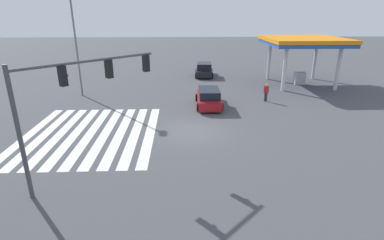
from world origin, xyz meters
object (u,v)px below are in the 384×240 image
pedestrian (266,92)px  traffic_signal_mast (76,90)px  car_0 (209,98)px  car_1 (204,70)px  street_light_pole_b (75,36)px

pedestrian → traffic_signal_mast: bearing=-0.3°
traffic_signal_mast → pedestrian: bearing=0.3°
car_0 → car_1: (-12.12, 0.57, 0.04)m
pedestrian → car_1: bearing=-113.2°
traffic_signal_mast → pedestrian: 17.21m
traffic_signal_mast → street_light_pole_b: 15.29m
street_light_pole_b → traffic_signal_mast: bearing=17.5°
car_1 → street_light_pole_b: (8.37, -11.96, 4.55)m
traffic_signal_mast → car_1: 24.31m
traffic_signal_mast → pedestrian: (-12.01, 11.87, -3.32)m
car_1 → pedestrian: (10.91, 4.50, 0.09)m
traffic_signal_mast → car_0: 13.22m
traffic_signal_mast → street_light_pole_b: bearing=62.5°
pedestrian → street_light_pole_b: size_ratio=0.17×
car_1 → pedestrian: car_1 is taller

